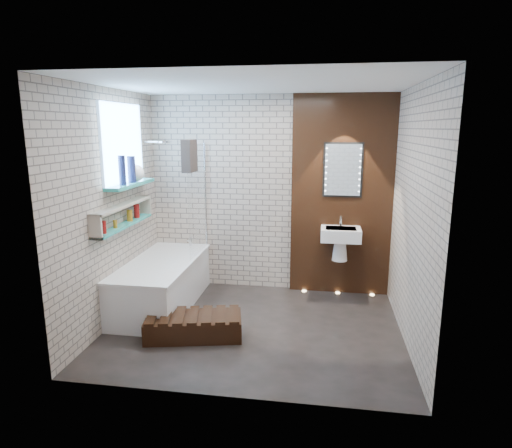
% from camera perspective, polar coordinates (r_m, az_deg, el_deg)
% --- Properties ---
extents(ground, '(3.20, 3.20, 0.00)m').
position_cam_1_polar(ground, '(5.02, -0.27, -13.31)').
color(ground, black).
rests_on(ground, ground).
extents(room_shell, '(3.24, 3.20, 2.60)m').
position_cam_1_polar(room_shell, '(4.60, -0.29, 1.43)').
color(room_shell, tan).
rests_on(room_shell, ground).
extents(walnut_panel, '(1.30, 0.06, 2.60)m').
position_cam_1_polar(walnut_panel, '(5.80, 11.05, 3.49)').
color(walnut_panel, black).
rests_on(walnut_panel, ground).
extents(clerestory_window, '(0.18, 1.00, 0.94)m').
position_cam_1_polar(clerestory_window, '(5.34, -16.76, 8.93)').
color(clerestory_window, '#7FADE0').
rests_on(clerestory_window, room_shell).
extents(display_niche, '(0.14, 1.30, 0.26)m').
position_cam_1_polar(display_niche, '(5.22, -16.82, 1.09)').
color(display_niche, teal).
rests_on(display_niche, room_shell).
extents(bathtub, '(0.79, 1.74, 0.70)m').
position_cam_1_polar(bathtub, '(5.61, -12.08, -7.52)').
color(bathtub, white).
rests_on(bathtub, ground).
extents(bath_screen, '(0.01, 0.78, 1.40)m').
position_cam_1_polar(bath_screen, '(5.66, -7.59, 3.18)').
color(bath_screen, white).
rests_on(bath_screen, bathtub).
extents(towel, '(0.11, 0.29, 0.38)m').
position_cam_1_polar(towel, '(5.32, -8.65, 8.74)').
color(towel, black).
rests_on(towel, bath_screen).
extents(shower_head, '(0.18, 0.18, 0.02)m').
position_cam_1_polar(shower_head, '(5.78, -11.79, 10.40)').
color(shower_head, silver).
rests_on(shower_head, room_shell).
extents(washbasin, '(0.50, 0.36, 0.58)m').
position_cam_1_polar(washbasin, '(5.71, 10.91, -1.88)').
color(washbasin, white).
rests_on(washbasin, walnut_panel).
extents(led_mirror, '(0.50, 0.02, 0.70)m').
position_cam_1_polar(led_mirror, '(5.72, 11.21, 6.90)').
color(led_mirror, black).
rests_on(led_mirror, walnut_panel).
extents(walnut_step, '(1.08, 0.65, 0.22)m').
position_cam_1_polar(walnut_step, '(4.83, -8.09, -13.04)').
color(walnut_step, black).
rests_on(walnut_step, ground).
extents(niche_bottles, '(0.07, 0.89, 0.17)m').
position_cam_1_polar(niche_bottles, '(5.28, -16.56, 0.89)').
color(niche_bottles, maroon).
rests_on(niche_bottles, display_niche).
extents(sill_vases, '(0.20, 0.50, 0.33)m').
position_cam_1_polar(sill_vases, '(5.37, -15.69, 6.55)').
color(sill_vases, white).
rests_on(sill_vases, clerestory_window).
extents(floor_uplights, '(0.96, 0.06, 0.01)m').
position_cam_1_polar(floor_uplights, '(6.07, 10.57, -8.77)').
color(floor_uplights, '#FFD899').
rests_on(floor_uplights, ground).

